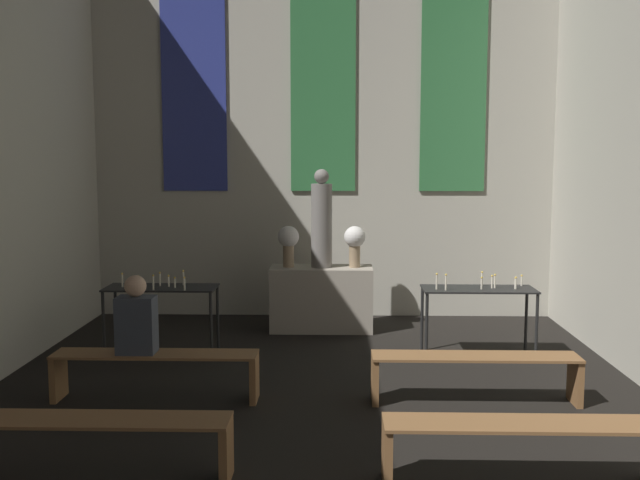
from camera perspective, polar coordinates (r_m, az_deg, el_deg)
wall_back at (r=10.38m, az=0.25°, el=9.84°), size 6.83×0.16×5.73m
altar at (r=9.60m, az=0.12°, el=-4.70°), size 1.36×0.58×0.86m
statue at (r=9.45m, az=0.13°, el=1.46°), size 0.28×0.28×1.31m
flower_vase_left at (r=9.50m, az=-2.54°, el=-0.07°), size 0.28×0.28×0.55m
flower_vase_right at (r=9.48m, az=2.80°, el=-0.09°), size 0.28×0.28×0.55m
candle_rack_left at (r=8.56m, az=-12.58°, el=-4.33°), size 1.30×0.51×0.99m
candle_rack_right at (r=8.46m, az=12.57°, el=-4.45°), size 1.30×0.51×1.00m
pew_third_left at (r=5.53m, az=-17.56°, el=-14.65°), size 1.95×0.36×0.46m
pew_third_right at (r=5.41m, az=15.79°, el=-15.09°), size 1.95×0.36×0.46m
pew_back_left at (r=7.08m, az=-13.01°, el=-9.77°), size 1.95×0.36×0.46m
pew_back_right at (r=6.99m, az=12.30°, el=-9.98°), size 1.95×0.36×0.46m
person_seated at (r=7.01m, az=-14.48°, el=-6.13°), size 0.36×0.24×0.75m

